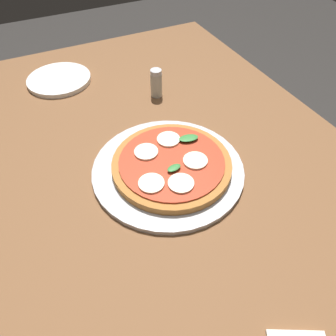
% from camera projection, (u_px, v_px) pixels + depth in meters
% --- Properties ---
extents(ground_plane, '(6.00, 6.00, 0.00)m').
position_uv_depth(ground_plane, '(164.00, 300.00, 1.25)').
color(ground_plane, '#2D2B28').
extents(dining_table, '(1.46, 0.99, 0.71)m').
position_uv_depth(dining_table, '(162.00, 200.00, 0.80)').
color(dining_table, brown).
rests_on(dining_table, ground_plane).
extents(serving_tray, '(0.35, 0.35, 0.01)m').
position_uv_depth(serving_tray, '(168.00, 169.00, 0.74)').
color(serving_tray, silver).
rests_on(serving_tray, dining_table).
extents(pizza, '(0.27, 0.27, 0.03)m').
position_uv_depth(pizza, '(172.00, 164.00, 0.73)').
color(pizza, '#B27033').
rests_on(pizza, serving_tray).
extents(plate_white, '(0.20, 0.20, 0.01)m').
position_uv_depth(plate_white, '(59.00, 79.00, 1.01)').
color(plate_white, white).
rests_on(plate_white, dining_table).
extents(pepper_shaker, '(0.03, 0.03, 0.08)m').
position_uv_depth(pepper_shaker, '(156.00, 83.00, 0.94)').
color(pepper_shaker, '#B2B7AD').
rests_on(pepper_shaker, dining_table).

